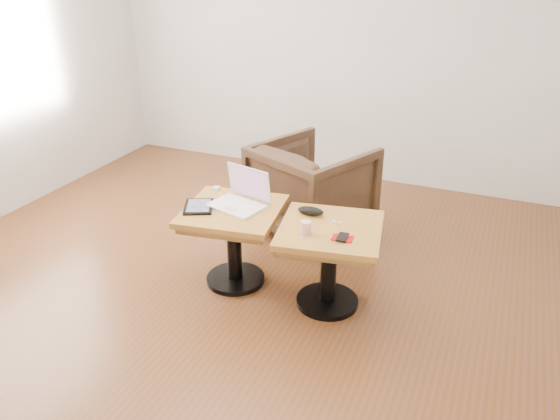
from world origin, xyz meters
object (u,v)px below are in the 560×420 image
at_px(side_table_right, 330,247).
at_px(armchair, 312,188).
at_px(striped_cup, 305,228).
at_px(laptop, 240,198).
at_px(side_table_left, 233,227).

bearing_deg(side_table_right, armchair, 105.74).
height_order(side_table_right, striped_cup, striped_cup).
bearing_deg(side_table_right, laptop, 164.04).
xyz_separation_m(side_table_right, laptop, (-0.64, 0.07, 0.19)).
xyz_separation_m(laptop, striped_cup, (0.53, -0.21, -0.01)).
distance_m(side_table_left, laptop, 0.20).
bearing_deg(striped_cup, armchair, 107.67).
bearing_deg(laptop, striped_cup, -7.27).
xyz_separation_m(side_table_left, laptop, (0.03, 0.06, 0.19)).
height_order(side_table_right, armchair, armchair).
distance_m(side_table_right, striped_cup, 0.25).
relative_size(side_table_left, striped_cup, 8.43).
distance_m(side_table_left, side_table_right, 0.67).
distance_m(laptop, striped_cup, 0.57).
distance_m(side_table_right, armchair, 1.04).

